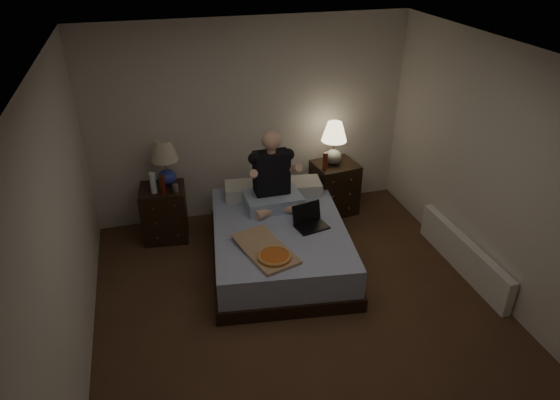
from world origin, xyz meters
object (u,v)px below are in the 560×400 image
object	(u,v)px
lamp_right	(334,143)
person	(273,171)
beer_bottle_left	(163,185)
lamp_left	(165,163)
laptop	(312,218)
nightstand_left	(165,213)
pizza_box	(274,257)
water_bottle	(153,183)
bed	(279,243)
soda_can	(175,188)
nightstand_right	(334,188)
radiator	(463,255)
beer_bottle_right	(325,161)

from	to	relation	value
lamp_right	person	bearing A→B (deg)	-151.79
person	beer_bottle_left	bearing A→B (deg)	165.98
lamp_left	lamp_right	size ratio (longest dim) A/B	1.00
beer_bottle_left	laptop	world-z (taller)	beer_bottle_left
lamp_left	beer_bottle_left	distance (m)	0.29
nightstand_left	beer_bottle_left	bearing A→B (deg)	-76.08
laptop	pizza_box	size ratio (longest dim) A/B	0.45
lamp_right	water_bottle	bearing A→B (deg)	-176.22
nightstand_left	laptop	size ratio (longest dim) A/B	1.98
nightstand_left	laptop	xyz separation A→B (m)	(1.53, -1.00, 0.26)
bed	soda_can	world-z (taller)	soda_can
lamp_left	person	size ratio (longest dim) A/B	0.60
bed	water_bottle	size ratio (longest dim) A/B	7.67
nightstand_right	pizza_box	distance (m)	1.97
nightstand_right	bed	bearing A→B (deg)	-145.06
nightstand_right	person	size ratio (longest dim) A/B	0.75
soda_can	laptop	world-z (taller)	soda_can
lamp_left	beer_bottle_left	world-z (taller)	lamp_left
beer_bottle_left	pizza_box	distance (m)	1.67
person	pizza_box	distance (m)	1.16
lamp_right	water_bottle	size ratio (longest dim) A/B	2.24
nightstand_right	radiator	bearing A→B (deg)	-68.00
bed	radiator	world-z (taller)	bed
lamp_left	water_bottle	world-z (taller)	lamp_left
lamp_left	beer_bottle_left	size ratio (longest dim) A/B	2.43
lamp_right	person	xyz separation A→B (m)	(-0.93, -0.50, -0.03)
laptop	water_bottle	bearing A→B (deg)	138.39
beer_bottle_left	person	bearing A→B (deg)	-13.29
nightstand_right	lamp_right	bearing A→B (deg)	147.87
lamp_right	bed	bearing A→B (deg)	-136.29
nightstand_right	soda_can	xyz separation A→B (m)	(-2.05, -0.19, 0.38)
bed	beer_bottle_left	size ratio (longest dim) A/B	8.33
water_bottle	beer_bottle_right	world-z (taller)	same
nightstand_right	laptop	world-z (taller)	laptop
beer_bottle_left	pizza_box	world-z (taller)	beer_bottle_left
bed	lamp_left	distance (m)	1.63
nightstand_right	beer_bottle_left	world-z (taller)	beer_bottle_left
nightstand_left	pizza_box	world-z (taller)	nightstand_left
lamp_left	beer_bottle_right	xyz separation A→B (m)	(1.93, -0.16, -0.15)
person	water_bottle	bearing A→B (deg)	164.51
lamp_right	pizza_box	distance (m)	2.00
bed	nightstand_left	bearing A→B (deg)	151.96
beer_bottle_left	person	size ratio (longest dim) A/B	0.25
water_bottle	nightstand_left	bearing A→B (deg)	45.85
pizza_box	person	bearing A→B (deg)	59.46
beer_bottle_left	soda_can	bearing A→B (deg)	0.73
pizza_box	lamp_left	bearing A→B (deg)	103.37
nightstand_right	lamp_left	world-z (taller)	lamp_left
lamp_right	radiator	bearing A→B (deg)	-60.06
water_bottle	soda_can	size ratio (longest dim) A/B	2.50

